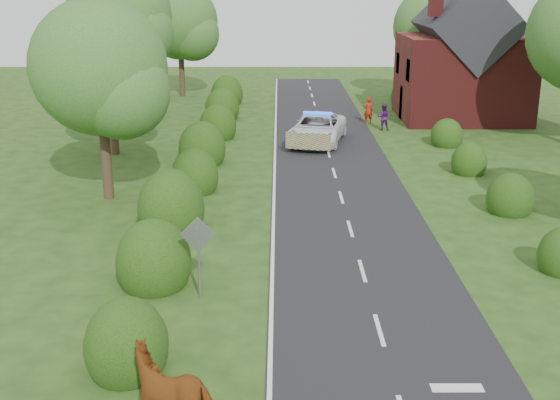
{
  "coord_description": "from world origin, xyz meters",
  "views": [
    {
      "loc": [
        -2.68,
        -16.83,
        8.94
      ],
      "look_at": [
        -2.64,
        7.54,
        1.3
      ],
      "focal_mm": 45.0,
      "sensor_mm": 36.0,
      "label": 1
    }
  ],
  "objects_px": {
    "road_sign": "(198,246)",
    "pedestrian_purple": "(383,117)",
    "pedestrian_red": "(368,110)",
    "police_van": "(317,129)",
    "cow": "(176,397)"
  },
  "relations": [
    {
      "from": "police_van",
      "to": "pedestrian_purple",
      "type": "bearing_deg",
      "value": 52.51
    },
    {
      "from": "road_sign",
      "to": "police_van",
      "type": "height_order",
      "value": "road_sign"
    },
    {
      "from": "cow",
      "to": "police_van",
      "type": "xyz_separation_m",
      "value": [
        4.31,
        27.06,
        0.02
      ]
    },
    {
      "from": "road_sign",
      "to": "cow",
      "type": "relative_size",
      "value": 1.11
    },
    {
      "from": "pedestrian_purple",
      "to": "cow",
      "type": "bearing_deg",
      "value": 78.87
    },
    {
      "from": "road_sign",
      "to": "pedestrian_red",
      "type": "relative_size",
      "value": 1.48
    },
    {
      "from": "road_sign",
      "to": "police_van",
      "type": "relative_size",
      "value": 0.4
    },
    {
      "from": "road_sign",
      "to": "cow",
      "type": "bearing_deg",
      "value": -88.11
    },
    {
      "from": "road_sign",
      "to": "pedestrian_purple",
      "type": "bearing_deg",
      "value": 70.05
    },
    {
      "from": "road_sign",
      "to": "pedestrian_red",
      "type": "xyz_separation_m",
      "value": [
        8.14,
        26.49,
        -0.8
      ]
    },
    {
      "from": "road_sign",
      "to": "pedestrian_purple",
      "type": "xyz_separation_m",
      "value": [
        8.82,
        24.31,
        -0.84
      ]
    },
    {
      "from": "police_van",
      "to": "pedestrian_red",
      "type": "bearing_deg",
      "value": 70.46
    },
    {
      "from": "cow",
      "to": "pedestrian_purple",
      "type": "distance_m",
      "value": 31.86
    },
    {
      "from": "cow",
      "to": "police_van",
      "type": "distance_m",
      "value": 27.4
    },
    {
      "from": "pedestrian_purple",
      "to": "police_van",
      "type": "bearing_deg",
      "value": 44.59
    }
  ]
}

